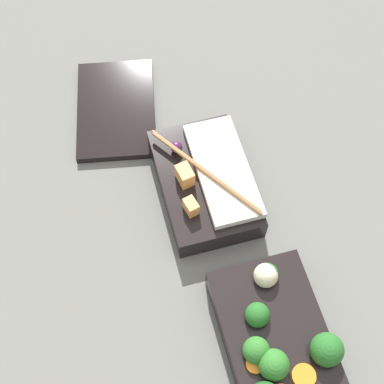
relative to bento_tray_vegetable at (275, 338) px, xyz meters
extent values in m
plane|color=slate|center=(0.11, 0.02, -0.03)|extent=(3.00, 3.00, 0.00)
cube|color=black|center=(0.00, 0.00, -0.01)|extent=(0.20, 0.13, 0.04)
sphere|color=#236023|center=(-0.03, -0.05, 0.02)|extent=(0.04, 0.04, 0.04)
sphere|color=#2D7028|center=(-0.01, 0.03, 0.02)|extent=(0.03, 0.03, 0.03)
sphere|color=#2D7028|center=(-0.03, 0.02, 0.02)|extent=(0.04, 0.04, 0.04)
sphere|color=#236023|center=(0.03, 0.02, 0.02)|extent=(0.03, 0.03, 0.03)
sphere|color=#236023|center=(0.08, -0.01, 0.02)|extent=(0.03, 0.03, 0.03)
cylinder|color=orange|center=(-0.05, -0.01, 0.02)|extent=(0.03, 0.03, 0.01)
cylinder|color=orange|center=(-0.03, 0.04, 0.02)|extent=(0.03, 0.03, 0.01)
sphere|color=beige|center=(0.08, -0.01, 0.02)|extent=(0.03, 0.03, 0.03)
cube|color=black|center=(0.24, 0.02, -0.01)|extent=(0.20, 0.13, 0.04)
cube|color=white|center=(0.24, 0.00, 0.02)|extent=(0.17, 0.07, 0.01)
cube|color=#F4A356|center=(0.20, 0.06, 0.02)|extent=(0.03, 0.02, 0.02)
cube|color=#F4A356|center=(0.24, 0.05, 0.03)|extent=(0.03, 0.02, 0.03)
sphere|color=#4C1E4C|center=(0.30, 0.05, 0.02)|extent=(0.02, 0.02, 0.02)
cylinder|color=olive|center=(0.25, 0.02, 0.03)|extent=(0.17, 0.12, 0.01)
cylinder|color=olive|center=(0.24, 0.03, 0.03)|extent=(0.17, 0.12, 0.01)
cube|color=black|center=(0.42, 0.12, -0.02)|extent=(0.21, 0.16, 0.01)
camera|label=1|loc=(-0.13, 0.14, 0.68)|focal=50.00mm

